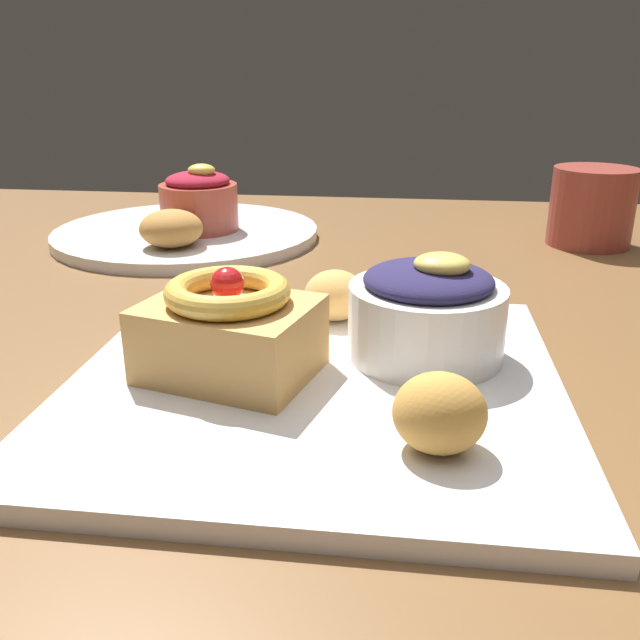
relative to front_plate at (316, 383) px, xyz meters
The scene contains 10 objects.
dining_table 0.14m from the front_plate, 111.07° to the left, with size 1.49×1.08×0.73m.
front_plate is the anchor object (origin of this frame).
cake_slice 0.06m from the front_plate, behind, with size 0.11×0.10×0.07m.
berry_ramekin 0.08m from the front_plate, 29.34° to the left, with size 0.10×0.10×0.07m.
fritter_front 0.11m from the front_plate, 47.53° to the right, with size 0.05×0.04×0.04m, color gold.
fritter_middle 0.10m from the front_plate, 89.26° to the left, with size 0.05×0.05×0.04m, color tan.
back_plate 0.42m from the front_plate, 118.32° to the left, with size 0.30×0.30×0.01m, color white.
back_ramekin 0.40m from the front_plate, 116.45° to the left, with size 0.09×0.09×0.07m.
back_pastry 0.34m from the front_plate, 123.21° to the left, with size 0.06×0.06×0.04m, color #B77F3D.
coffee_mug 0.47m from the front_plate, 57.67° to the left, with size 0.09×0.09×0.08m, color #993D33.
Camera 1 is at (0.09, -0.47, 0.92)m, focal length 38.52 mm.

